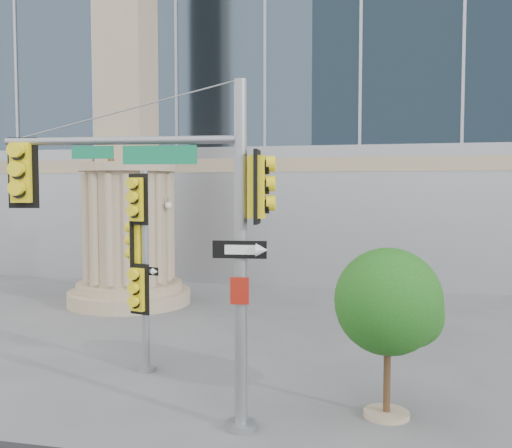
# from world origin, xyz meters

# --- Properties ---
(ground) EXTENTS (120.00, 120.00, 0.00)m
(ground) POSITION_xyz_m (0.00, 0.00, 0.00)
(ground) COLOR #545456
(ground) RESTS_ON ground
(monument) EXTENTS (4.40, 4.40, 16.60)m
(monument) POSITION_xyz_m (-6.00, 9.00, 5.52)
(monument) COLOR tan
(monument) RESTS_ON ground
(main_signal_pole) EXTENTS (4.69, 0.88, 6.04)m
(main_signal_pole) POSITION_xyz_m (-0.42, -0.76, 3.74)
(main_signal_pole) COLOR slate
(main_signal_pole) RESTS_ON ground
(secondary_signal_pole) EXTENTS (0.80, 0.72, 4.60)m
(secondary_signal_pole) POSITION_xyz_m (-2.34, 1.88, 2.70)
(secondary_signal_pole) COLOR slate
(secondary_signal_pole) RESTS_ON ground
(street_tree) EXTENTS (2.01, 1.96, 3.13)m
(street_tree) POSITION_xyz_m (3.18, 0.49, 2.06)
(street_tree) COLOR tan
(street_tree) RESTS_ON ground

